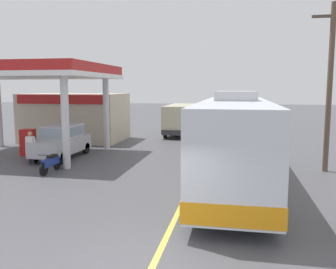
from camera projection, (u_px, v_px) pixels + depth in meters
The scene contains 9 objects.
ground at pixel (213, 139), 26.85m from camera, with size 120.00×120.00×0.00m, color #4C4C51.
lane_divider_stripe at pixel (207, 151), 21.98m from camera, with size 0.16×50.00×0.01m, color #D8CC4C.
coach_bus_main at pixel (235, 143), 13.78m from camera, with size 2.60×11.04×3.69m.
gas_station_roadside at pixel (62, 106), 24.18m from camera, with size 9.10×11.95×5.10m.
car_at_pump at pixel (62, 139), 19.66m from camera, with size 1.70×4.20×1.82m.
minibus_opposing_lane at pixel (181, 117), 29.24m from camera, with size 2.04×6.13×2.44m.
motorcycle_parked_forecourt at pixel (51, 163), 16.26m from camera, with size 0.55×1.80×0.92m.
pedestrian_near_pump at pixel (31, 146), 17.97m from camera, with size 0.55×0.22×1.66m.
utility_pole_roadside at pixel (330, 85), 16.05m from camera, with size 1.80×0.24×7.54m.
Camera 1 is at (1.69, -6.73, 3.82)m, focal length 38.37 mm.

